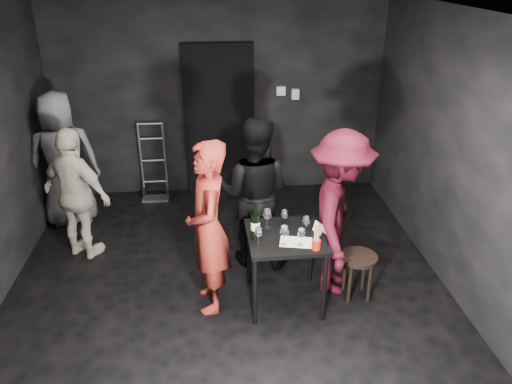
{
  "coord_description": "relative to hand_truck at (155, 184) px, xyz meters",
  "views": [
    {
      "loc": [
        -0.11,
        -4.22,
        3.11
      ],
      "look_at": [
        0.31,
        0.25,
        0.98
      ],
      "focal_mm": 35.0,
      "sensor_mm": 36.0,
      "label": 1
    }
  ],
  "objects": [
    {
      "name": "wine_glass_e",
      "position": [
        1.59,
        -2.7,
        0.64
      ],
      "size": [
        0.09,
        0.09,
        0.19
      ],
      "primitive_type": null,
      "rotation": [
        0.0,
        0.0,
        0.4
      ],
      "color": "white",
      "rests_on": "tasting_table"
    },
    {
      "name": "wall_right",
      "position": [
        3.19,
        -2.29,
        1.14
      ],
      "size": [
        0.04,
        5.0,
        2.7
      ],
      "primitive_type": "cube",
      "color": "black",
      "rests_on": "ground"
    },
    {
      "name": "wall_front",
      "position": [
        0.94,
        -4.79,
        1.14
      ],
      "size": [
        4.5,
        0.04,
        2.7
      ],
      "primitive_type": "cube",
      "color": "black",
      "rests_on": "ground"
    },
    {
      "name": "bystander_grey",
      "position": [
        -1.0,
        -0.62,
        0.76
      ],
      "size": [
        1.05,
        0.76,
        1.93
      ],
      "primitive_type": "imported",
      "rotation": [
        0.0,
        0.0,
        3.42
      ],
      "color": "slate",
      "rests_on": "floor"
    },
    {
      "name": "wine_glass_b",
      "position": [
        1.32,
        -2.37,
        0.66
      ],
      "size": [
        0.11,
        0.11,
        0.22
      ],
      "primitive_type": null,
      "rotation": [
        0.0,
        0.0,
        -0.36
      ],
      "color": "white",
      "rests_on": "tasting_table"
    },
    {
      "name": "server_red",
      "position": [
        0.76,
        -2.49,
        0.75
      ],
      "size": [
        0.52,
        0.73,
        1.91
      ],
      "primitive_type": "imported",
      "rotation": [
        0.0,
        0.0,
        -1.48
      ],
      "color": "#A3291E",
      "rests_on": "floor"
    },
    {
      "name": "wine_glass_c",
      "position": [
        1.49,
        -2.33,
        0.64
      ],
      "size": [
        0.08,
        0.08,
        0.18
      ],
      "primitive_type": null,
      "rotation": [
        0.0,
        0.0,
        -0.14
      ],
      "color": "white",
      "rests_on": "tasting_table"
    },
    {
      "name": "bystander_cream",
      "position": [
        -0.67,
        -1.45,
        0.56
      ],
      "size": [
        0.98,
        0.82,
        1.52
      ],
      "primitive_type": "imported",
      "rotation": [
        0.0,
        0.0,
        2.61
      ],
      "color": "beige",
      "rests_on": "floor"
    },
    {
      "name": "tasting_mat",
      "position": [
        1.55,
        -2.65,
        0.55
      ],
      "size": [
        0.32,
        0.25,
        0.0
      ],
      "primitive_type": "cube",
      "rotation": [
        0.0,
        0.0,
        -0.22
      ],
      "color": "white",
      "rests_on": "tasting_table"
    },
    {
      "name": "woman_black",
      "position": [
        1.25,
        -1.73,
        0.71
      ],
      "size": [
        0.99,
        0.73,
        1.83
      ],
      "primitive_type": "imported",
      "rotation": [
        0.0,
        0.0,
        2.84
      ],
      "color": "black",
      "rests_on": "floor"
    },
    {
      "name": "wallbox_lower",
      "position": [
        1.99,
        0.16,
        1.19
      ],
      "size": [
        0.1,
        0.06,
        0.14
      ],
      "primitive_type": "cube",
      "color": "#B7B7B2",
      "rests_on": "wall_back"
    },
    {
      "name": "reserved_card",
      "position": [
        1.79,
        -2.5,
        0.6
      ],
      "size": [
        0.13,
        0.15,
        0.1
      ],
      "primitive_type": null,
      "rotation": [
        0.0,
        0.0,
        0.43
      ],
      "color": "white",
      "rests_on": "tasting_table"
    },
    {
      "name": "tasting_table",
      "position": [
        1.48,
        -2.51,
        0.45
      ],
      "size": [
        0.72,
        0.72,
        0.75
      ],
      "rotation": [
        0.0,
        0.0,
        0.02
      ],
      "color": "black",
      "rests_on": "floor"
    },
    {
      "name": "hand_truck",
      "position": [
        0.0,
        0.0,
        0.0
      ],
      "size": [
        0.37,
        0.32,
        1.09
      ],
      "rotation": [
        0.0,
        0.0,
        -0.0
      ],
      "color": "#B2B2B7",
      "rests_on": "floor"
    },
    {
      "name": "wine_glass_d",
      "position": [
        1.44,
        -2.68,
        0.65
      ],
      "size": [
        0.1,
        0.1,
        0.21
      ],
      "primitive_type": null,
      "rotation": [
        0.0,
        0.0,
        -0.19
      ],
      "color": "white",
      "rests_on": "tasting_table"
    },
    {
      "name": "wallbox_upper",
      "position": [
        1.79,
        0.16,
        1.24
      ],
      "size": [
        0.12,
        0.06,
        0.12
      ],
      "primitive_type": "cube",
      "color": "#B7B7B2",
      "rests_on": "wall_back"
    },
    {
      "name": "floor",
      "position": [
        0.94,
        -2.29,
        -0.21
      ],
      "size": [
        4.5,
        5.0,
        0.02
      ],
      "primitive_type": "cube",
      "color": "black",
      "rests_on": "ground"
    },
    {
      "name": "wine_glass_a",
      "position": [
        1.21,
        -2.65,
        0.64
      ],
      "size": [
        0.07,
        0.07,
        0.19
      ],
      "primitive_type": null,
      "rotation": [
        0.0,
        0.0,
        0.04
      ],
      "color": "white",
      "rests_on": "tasting_table"
    },
    {
      "name": "stool",
      "position": [
        2.21,
        -2.5,
        0.18
      ],
      "size": [
        0.37,
        0.37,
        0.47
      ],
      "rotation": [
        0.0,
        0.0,
        0.1
      ],
      "color": "black",
      "rests_on": "floor"
    },
    {
      "name": "man_maroon",
      "position": [
        2.03,
        -2.32,
        0.74
      ],
      "size": [
        0.89,
        1.33,
        1.9
      ],
      "primitive_type": "imported",
      "rotation": [
        0.0,
        0.0,
        1.29
      ],
      "color": "#3B0914",
      "rests_on": "floor"
    },
    {
      "name": "wine_bottle",
      "position": [
        1.19,
        -2.54,
        0.68
      ],
      "size": [
        0.08,
        0.08,
        0.35
      ],
      "rotation": [
        0.0,
        0.0,
        -0.08
      ],
      "color": "black",
      "rests_on": "tasting_table"
    },
    {
      "name": "breadstick_cup",
      "position": [
        1.71,
        -2.78,
        0.66
      ],
      "size": [
        0.08,
        0.08,
        0.25
      ],
      "rotation": [
        0.0,
        0.0,
        -0.08
      ],
      "color": "#B31C0C",
      "rests_on": "tasting_table"
    },
    {
      "name": "doorway",
      "position": [
        0.94,
        0.15,
        0.84
      ],
      "size": [
        0.95,
        0.1,
        2.1
      ],
      "primitive_type": "cube",
      "color": "black",
      "rests_on": "ground"
    },
    {
      "name": "wine_glass_f",
      "position": [
        1.68,
        -2.48,
        0.63
      ],
      "size": [
        0.08,
        0.08,
        0.18
      ],
      "primitive_type": null,
      "rotation": [
        0.0,
        0.0,
        0.28
      ],
      "color": "white",
      "rests_on": "tasting_table"
    },
    {
      "name": "ceiling",
      "position": [
        0.94,
        -2.29,
        2.49
      ],
      "size": [
        4.5,
        5.0,
        0.02
      ],
      "primitive_type": "cube",
      "color": "silver",
      "rests_on": "ground"
    },
    {
      "name": "wall_back",
      "position": [
        0.94,
        0.21,
        1.14
      ],
      "size": [
        4.5,
        0.04,
        2.7
      ],
      "primitive_type": "cube",
      "color": "black",
      "rests_on": "ground"
    }
  ]
}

